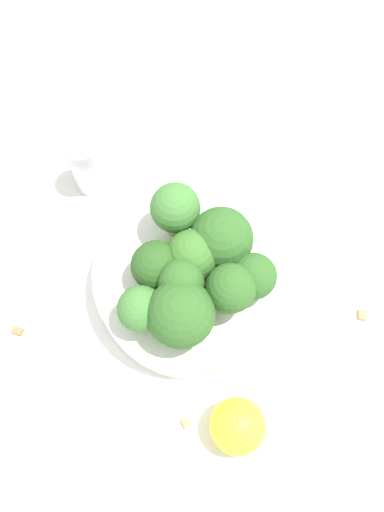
% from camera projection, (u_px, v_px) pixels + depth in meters
% --- Properties ---
extents(ground_plane, '(3.00, 3.00, 0.00)m').
position_uv_depth(ground_plane, '(192.00, 286.00, 0.46)').
color(ground_plane, white).
extents(bowl, '(0.17, 0.17, 0.04)m').
position_uv_depth(bowl, '(192.00, 279.00, 0.44)').
color(bowl, white).
rests_on(bowl, ground_plane).
extents(broccoli_floret_0, '(0.05, 0.05, 0.06)m').
position_uv_depth(broccoli_floret_0, '(221.00, 239.00, 0.40)').
color(broccoli_floret_0, '#8EB770').
rests_on(broccoli_floret_0, bowl).
extents(broccoli_floret_1, '(0.04, 0.04, 0.05)m').
position_uv_depth(broccoli_floret_1, '(156.00, 266.00, 0.40)').
color(broccoli_floret_1, '#8EB770').
rests_on(broccoli_floret_1, bowl).
extents(broccoli_floret_2, '(0.04, 0.04, 0.06)m').
position_uv_depth(broccoli_floret_2, '(175.00, 209.00, 0.41)').
color(broccoli_floret_2, '#7A9E5B').
rests_on(broccoli_floret_2, bowl).
extents(broccoli_floret_3, '(0.05, 0.05, 0.06)m').
position_uv_depth(broccoli_floret_3, '(181.00, 314.00, 0.37)').
color(broccoli_floret_3, '#84AD66').
rests_on(broccoli_floret_3, bowl).
extents(broccoli_floret_4, '(0.04, 0.04, 0.06)m').
position_uv_depth(broccoli_floret_4, '(231.00, 290.00, 0.38)').
color(broccoli_floret_4, '#8EB770').
rests_on(broccoli_floret_4, bowl).
extents(broccoli_floret_5, '(0.04, 0.04, 0.05)m').
position_uv_depth(broccoli_floret_5, '(193.00, 258.00, 0.40)').
color(broccoli_floret_5, '#8EB770').
rests_on(broccoli_floret_5, bowl).
extents(broccoli_floret_6, '(0.04, 0.04, 0.05)m').
position_uv_depth(broccoli_floret_6, '(253.00, 276.00, 0.39)').
color(broccoli_floret_6, '#84AD66').
rests_on(broccoli_floret_6, bowl).
extents(broccoli_floret_7, '(0.04, 0.04, 0.05)m').
position_uv_depth(broccoli_floret_7, '(177.00, 282.00, 0.38)').
color(broccoli_floret_7, '#7A9E5B').
rests_on(broccoli_floret_7, bowl).
extents(broccoli_floret_8, '(0.04, 0.04, 0.05)m').
position_uv_depth(broccoli_floret_8, '(141.00, 309.00, 0.38)').
color(broccoli_floret_8, '#7A9E5B').
rests_on(broccoli_floret_8, bowl).
extents(pepper_shaker, '(0.03, 0.03, 0.06)m').
position_uv_depth(pepper_shaker, '(87.00, 164.00, 0.48)').
color(pepper_shaker, silver).
rests_on(pepper_shaker, ground_plane).
extents(lemon_wedge, '(0.04, 0.04, 0.04)m').
position_uv_depth(lemon_wedge, '(238.00, 426.00, 0.39)').
color(lemon_wedge, yellow).
rests_on(lemon_wedge, ground_plane).
extents(almond_crumb_0, '(0.01, 0.01, 0.01)m').
position_uv_depth(almond_crumb_0, '(17.00, 330.00, 0.44)').
color(almond_crumb_0, olive).
rests_on(almond_crumb_0, ground_plane).
extents(almond_crumb_1, '(0.01, 0.01, 0.01)m').
position_uv_depth(almond_crumb_1, '(232.00, 195.00, 0.50)').
color(almond_crumb_1, olive).
rests_on(almond_crumb_1, ground_plane).
extents(almond_crumb_2, '(0.01, 0.01, 0.01)m').
position_uv_depth(almond_crumb_2, '(186.00, 423.00, 0.41)').
color(almond_crumb_2, '#AD7F4C').
rests_on(almond_crumb_2, ground_plane).
extents(almond_crumb_3, '(0.01, 0.01, 0.01)m').
position_uv_depth(almond_crumb_3, '(363.00, 314.00, 0.44)').
color(almond_crumb_3, '#AD7F4C').
rests_on(almond_crumb_3, ground_plane).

